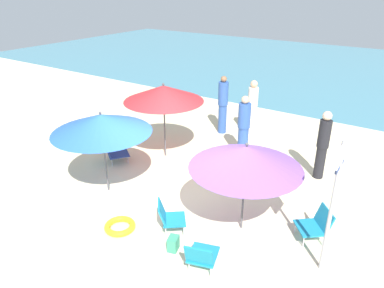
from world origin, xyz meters
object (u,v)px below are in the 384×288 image
Objects in this scene: beach_chair_c at (114,152)px; person_c at (323,144)px; swim_ring at (120,226)px; umbrella_blue at (101,123)px; beach_chair_b at (316,224)px; beach_chair_d at (201,255)px; beach_chair_a at (169,216)px; umbrella_purple at (246,157)px; beach_bag at (173,244)px; umbrella_red at (164,93)px; warning_sign at (335,191)px; person_d at (223,105)px; person_b at (244,127)px; person_a at (252,108)px.

person_c is at bearing -29.34° from beach_chair_c.
umbrella_blue is at bearing 143.94° from swim_ring.
beach_chair_b is 1.04× the size of beach_chair_d.
beach_chair_d reaches higher than beach_chair_a.
umbrella_purple is 2.99× the size of beach_chair_a.
beach_bag is (-0.71, -1.22, -1.37)m from umbrella_purple.
beach_bag is (3.27, -1.86, -0.15)m from beach_chair_c.
beach_chair_d reaches higher than beach_chair_b.
umbrella_purple reaches higher than beach_chair_c.
beach_chair_a is 3.25m from beach_chair_c.
person_c is at bearing 77.03° from umbrella_purple.
umbrella_red is at bearing 151.73° from umbrella_purple.
beach_chair_d is at bearing -132.65° from person_c.
warning_sign is at bearing 2.45° from umbrella_blue.
umbrella_purple is at bearing 170.46° from warning_sign.
umbrella_blue is 3.58× the size of swim_ring.
beach_chair_b is 0.42× the size of person_d.
beach_chair_c is 0.35× the size of warning_sign.
warning_sign reaches higher than person_d.
beach_bag is at bearing -50.31° from umbrella_red.
person_b is (-2.62, 2.31, 0.52)m from beach_chair_b.
beach_chair_b is at bearing 23.18° from person_a.
beach_chair_d is at bearing -65.39° from beach_chair_a.
umbrella_purple reaches higher than person_d.
swim_ring is (1.21, -0.88, -1.54)m from umbrella_blue.
beach_chair_c is 4.43m from beach_chair_d.
umbrella_purple is 4.78m from person_d.
person_d is at bearing 123.97° from umbrella_purple.
umbrella_red reaches higher than beach_chair_b.
beach_chair_c is 0.48× the size of person_c.
beach_bag is (1.94, -5.15, -0.77)m from person_d.
person_c is (2.01, 0.00, 0.01)m from person_b.
swim_ring is (-0.08, -5.53, -0.81)m from person_a.
person_c is (3.74, 3.20, -0.75)m from umbrella_blue.
beach_chair_a is 2.64× the size of beach_bag.
beach_chair_d is at bearing -81.18° from beach_chair_c.
beach_chair_a is 3.66m from person_b.
warning_sign is (1.56, -0.24, -0.03)m from umbrella_purple.
umbrella_red is at bearing 162.88° from person_c.
umbrella_red reaches higher than person_a.
person_a reaches higher than beach_chair_d.
person_c reaches higher than beach_bag.
beach_chair_d is (-0.03, -1.37, -1.19)m from umbrella_purple.
umbrella_red is 1.15× the size of person_d.
person_b is 4.10m from beach_bag.
warning_sign reaches higher than umbrella_blue.
warning_sign is (4.66, 0.20, -0.13)m from umbrella_blue.
beach_chair_a is at bearing 29.76° from swim_ring.
person_c is at bearing 71.39° from beach_bag.
umbrella_red is 1.97m from beach_chair_c.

